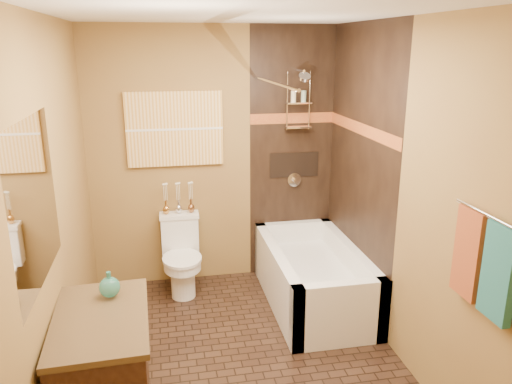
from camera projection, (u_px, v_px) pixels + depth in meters
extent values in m
plane|color=black|center=(241.00, 361.00, 3.80)|extent=(3.00, 3.00, 0.00)
cube|color=olive|center=(56.00, 216.00, 3.22)|extent=(0.02, 3.00, 2.50)
cube|color=olive|center=(400.00, 195.00, 3.66)|extent=(0.02, 3.00, 2.50)
cube|color=olive|center=(215.00, 158.00, 4.85)|extent=(2.40, 0.02, 2.50)
cube|color=olive|center=(299.00, 315.00, 2.03)|extent=(2.40, 0.02, 2.50)
plane|color=silver|center=(238.00, 13.00, 3.09)|extent=(3.00, 3.00, 0.00)
cube|color=black|center=(292.00, 155.00, 4.98)|extent=(0.85, 0.01, 2.50)
cube|color=black|center=(359.00, 171.00, 4.37)|extent=(0.01, 1.50, 2.50)
cube|color=maroon|center=(293.00, 118.00, 4.87)|extent=(0.85, 0.01, 0.10)
cube|color=maroon|center=(361.00, 129.00, 4.26)|extent=(0.01, 1.50, 0.10)
cube|color=black|center=(294.00, 165.00, 5.01)|extent=(0.50, 0.01, 0.25)
cylinder|color=silver|center=(300.00, 70.00, 4.62)|extent=(0.02, 0.26, 0.02)
cylinder|color=silver|center=(305.00, 77.00, 4.50)|extent=(0.11, 0.11, 0.09)
cylinder|color=silver|center=(294.00, 180.00, 5.04)|extent=(0.14, 0.02, 0.14)
cylinder|color=silver|center=(273.00, 82.00, 4.00)|extent=(0.03, 1.55, 0.03)
cylinder|color=silver|center=(488.00, 216.00, 2.61)|extent=(0.02, 0.55, 0.02)
cube|color=#1B5C59|center=(499.00, 273.00, 2.57)|extent=(0.05, 0.22, 0.52)
cube|color=maroon|center=(469.00, 253.00, 2.81)|extent=(0.05, 0.22, 0.52)
cube|color=gold|center=(175.00, 129.00, 4.68)|extent=(0.90, 0.04, 0.70)
cube|color=white|center=(35.00, 203.00, 2.65)|extent=(0.01, 1.00, 0.90)
cube|color=white|center=(340.00, 315.00, 3.91)|extent=(0.80, 0.10, 0.55)
cube|color=white|center=(293.00, 247.00, 5.23)|extent=(0.80, 0.10, 0.55)
cube|color=white|center=(276.00, 279.00, 4.51)|extent=(0.10, 1.50, 0.55)
cube|color=white|center=(349.00, 273.00, 4.64)|extent=(0.10, 1.50, 0.55)
cube|color=white|center=(313.00, 286.00, 4.60)|extent=(0.64, 1.34, 0.35)
cube|color=white|center=(180.00, 234.00, 4.89)|extent=(0.36, 0.17, 0.36)
cube|color=white|center=(179.00, 215.00, 4.83)|extent=(0.38, 0.19, 0.04)
cylinder|color=white|center=(183.00, 279.00, 4.72)|extent=(0.23, 0.23, 0.36)
cylinder|color=white|center=(182.00, 264.00, 4.67)|extent=(0.35, 0.35, 0.09)
cylinder|color=white|center=(182.00, 259.00, 4.66)|extent=(0.37, 0.37, 0.03)
cube|color=black|center=(104.00, 377.00, 3.02)|extent=(0.55, 0.86, 0.75)
cube|color=black|center=(100.00, 319.00, 2.91)|extent=(0.58, 0.91, 0.04)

